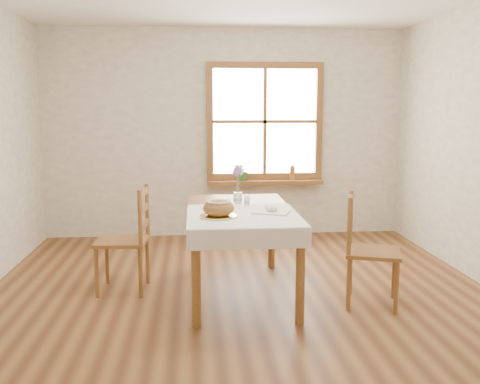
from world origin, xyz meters
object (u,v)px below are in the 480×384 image
object	(u,v)px
bread_plate	(219,216)
flower_vase	(238,198)
dining_table	(240,219)
chair_left	(122,239)
chair_right	(373,250)

from	to	relation	value
bread_plate	flower_vase	size ratio (longest dim) A/B	3.34
dining_table	chair_left	xyz separation A→B (m)	(-1.04, 0.13, -0.20)
dining_table	chair_right	size ratio (longest dim) A/B	1.73
chair_left	bread_plate	xyz separation A→B (m)	(0.83, -0.51, 0.30)
dining_table	flower_vase	world-z (taller)	flower_vase
dining_table	chair_left	bearing A→B (deg)	172.64
chair_left	flower_vase	xyz separation A→B (m)	(1.04, 0.18, 0.32)
chair_left	flower_vase	size ratio (longest dim) A/B	10.74
flower_vase	chair_right	bearing A→B (deg)	-33.54
dining_table	chair_right	world-z (taller)	chair_right
bread_plate	dining_table	bearing A→B (deg)	61.85
dining_table	bread_plate	size ratio (longest dim) A/B	5.47
dining_table	chair_left	world-z (taller)	chair_left
flower_vase	bread_plate	bearing A→B (deg)	-106.83
dining_table	chair_right	bearing A→B (deg)	-20.08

